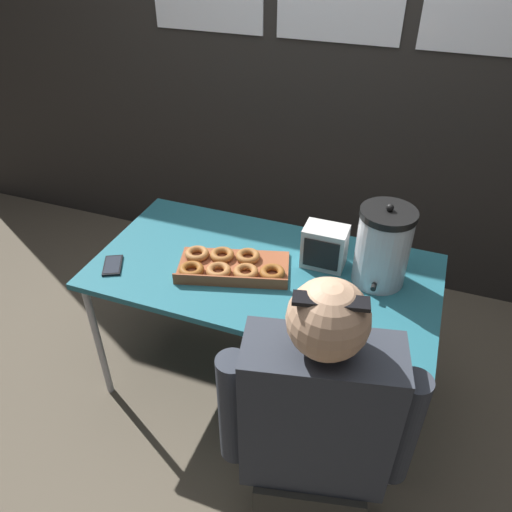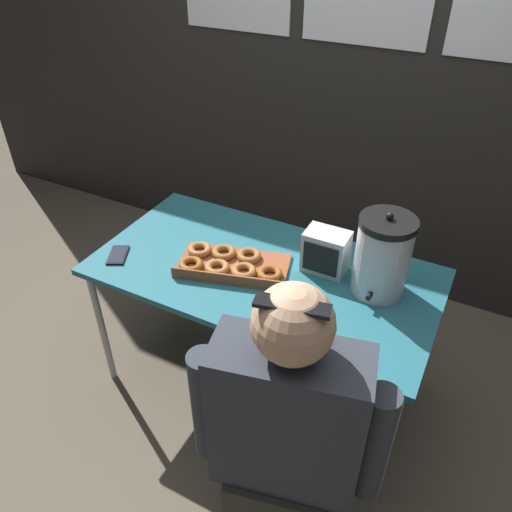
% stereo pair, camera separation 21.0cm
% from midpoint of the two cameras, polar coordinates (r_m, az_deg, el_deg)
% --- Properties ---
extents(ground_plane, '(12.00, 12.00, 0.00)m').
position_cam_midpoint_polar(ground_plane, '(2.62, 3.11, -13.96)').
color(ground_plane, brown).
extents(back_wall, '(6.00, 0.11, 2.68)m').
position_cam_midpoint_polar(back_wall, '(2.83, 14.41, 21.53)').
color(back_wall, '#282623').
rests_on(back_wall, ground).
extents(folding_table, '(1.46, 0.76, 0.71)m').
position_cam_midpoint_polar(folding_table, '(2.15, 3.67, -2.58)').
color(folding_table, '#236675').
rests_on(folding_table, ground).
extents(donut_box, '(0.52, 0.37, 0.05)m').
position_cam_midpoint_polar(donut_box, '(2.12, -0.16, -1.02)').
color(donut_box, brown).
rests_on(donut_box, folding_table).
extents(coffee_urn, '(0.22, 0.25, 0.36)m').
position_cam_midpoint_polar(coffee_urn, '(2.01, 17.20, -0.07)').
color(coffee_urn, silver).
rests_on(coffee_urn, folding_table).
extents(cell_phone, '(0.13, 0.16, 0.01)m').
position_cam_midpoint_polar(cell_phone, '(2.26, -12.97, 0.02)').
color(cell_phone, black).
rests_on(cell_phone, folding_table).
extents(space_heater, '(0.18, 0.13, 0.18)m').
position_cam_midpoint_polar(space_heater, '(2.11, 10.82, 0.40)').
color(space_heater, silver).
rests_on(space_heater, folding_table).
extents(person_seated, '(0.61, 0.33, 1.22)m').
position_cam_midpoint_polar(person_seated, '(1.72, 7.17, -20.68)').
color(person_seated, '#33332D').
rests_on(person_seated, ground).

